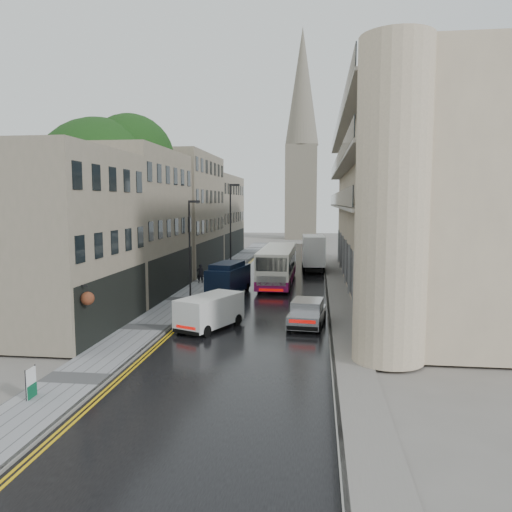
% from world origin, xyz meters
% --- Properties ---
extents(ground, '(200.00, 200.00, 0.00)m').
position_xyz_m(ground, '(0.00, 0.00, 0.00)').
color(ground, slate).
rests_on(ground, ground).
extents(road, '(9.00, 85.00, 0.02)m').
position_xyz_m(road, '(0.00, 27.50, 0.01)').
color(road, black).
rests_on(road, ground).
extents(left_sidewalk, '(2.70, 85.00, 0.12)m').
position_xyz_m(left_sidewalk, '(-5.85, 27.50, 0.06)').
color(left_sidewalk, gray).
rests_on(left_sidewalk, ground).
extents(right_sidewalk, '(1.80, 85.00, 0.12)m').
position_xyz_m(right_sidewalk, '(5.40, 27.50, 0.06)').
color(right_sidewalk, slate).
rests_on(right_sidewalk, ground).
extents(old_shop_row, '(4.50, 56.00, 12.00)m').
position_xyz_m(old_shop_row, '(-9.45, 30.00, 6.00)').
color(old_shop_row, gray).
rests_on(old_shop_row, ground).
extents(modern_block, '(8.00, 40.00, 14.00)m').
position_xyz_m(modern_block, '(10.30, 26.00, 7.00)').
color(modern_block, beige).
rests_on(modern_block, ground).
extents(church_spire, '(6.40, 6.40, 40.00)m').
position_xyz_m(church_spire, '(0.50, 82.00, 20.00)').
color(church_spire, '#706958').
rests_on(church_spire, ground).
extents(tree_near, '(10.56, 10.56, 13.89)m').
position_xyz_m(tree_near, '(-12.50, 20.00, 6.95)').
color(tree_near, black).
rests_on(tree_near, ground).
extents(tree_far, '(9.24, 9.24, 12.46)m').
position_xyz_m(tree_far, '(-12.20, 33.00, 6.23)').
color(tree_far, black).
rests_on(tree_far, ground).
extents(cream_bus, '(2.69, 11.72, 3.20)m').
position_xyz_m(cream_bus, '(-0.92, 24.25, 1.62)').
color(cream_bus, white).
rests_on(cream_bus, road).
extents(white_lorry, '(2.52, 7.26, 3.76)m').
position_xyz_m(white_lorry, '(2.44, 34.29, 1.90)').
color(white_lorry, white).
rests_on(white_lorry, road).
extents(silver_hatchback, '(2.24, 4.31, 1.55)m').
position_xyz_m(silver_hatchback, '(2.26, 11.41, 0.80)').
color(silver_hatchback, '#9E9EA3').
rests_on(silver_hatchback, road).
extents(white_van, '(3.47, 4.74, 1.97)m').
position_xyz_m(white_van, '(-3.63, 10.29, 1.01)').
color(white_van, white).
rests_on(white_van, road).
extents(navy_van, '(2.85, 5.38, 2.61)m').
position_xyz_m(navy_van, '(-4.30, 20.41, 1.32)').
color(navy_van, black).
rests_on(navy_van, road).
extents(pedestrian, '(0.72, 0.61, 1.67)m').
position_xyz_m(pedestrian, '(-6.36, 26.33, 0.95)').
color(pedestrian, black).
rests_on(pedestrian, left_sidewalk).
extents(lamp_post_near, '(0.82, 0.24, 7.15)m').
position_xyz_m(lamp_post_near, '(-5.02, 17.72, 3.70)').
color(lamp_post_near, black).
rests_on(lamp_post_near, left_sidewalk).
extents(lamp_post_far, '(1.00, 0.27, 8.78)m').
position_xyz_m(lamp_post_far, '(-4.78, 32.70, 4.51)').
color(lamp_post_far, black).
rests_on(lamp_post_far, left_sidewalk).
extents(estate_sign, '(0.10, 0.65, 1.09)m').
position_xyz_m(estate_sign, '(-6.48, 0.45, 0.66)').
color(estate_sign, white).
rests_on(estate_sign, left_sidewalk).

